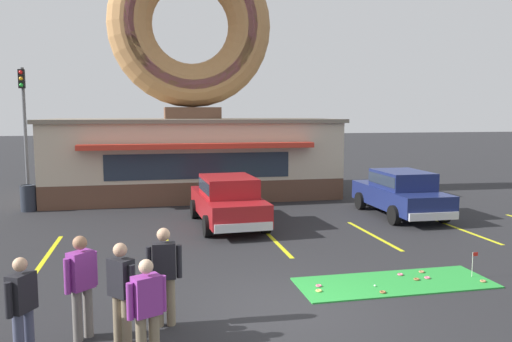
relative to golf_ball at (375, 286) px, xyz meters
name	(u,v)px	position (x,y,z in m)	size (l,w,h in m)	color
ground_plane	(285,312)	(-2.14, -0.81, -0.05)	(160.00, 160.00, 0.00)	#232326
donut_shop_building	(192,110)	(-2.57, 13.14, 3.69)	(12.30, 6.75, 10.96)	brown
putting_mat	(395,283)	(0.53, 0.16, -0.04)	(4.16, 1.49, 0.03)	green
mini_donut_near_left	(400,274)	(0.87, 0.56, 0.00)	(0.13, 0.13, 0.04)	#D8667F
mini_donut_near_right	(422,272)	(1.43, 0.63, 0.00)	(0.13, 0.13, 0.04)	#A5724C
mini_donut_mid_left	(427,278)	(1.33, 0.23, 0.00)	(0.13, 0.13, 0.04)	#D8667F
mini_donut_mid_centre	(483,281)	(2.37, -0.22, 0.00)	(0.13, 0.13, 0.04)	#A5724C
mini_donut_mid_right	(383,292)	(-0.01, -0.37, 0.00)	(0.13, 0.13, 0.04)	brown
mini_donut_far_left	(319,286)	(-1.13, 0.25, 0.00)	(0.13, 0.13, 0.04)	#D8667F
mini_donut_far_centre	(417,279)	(1.06, 0.19, 0.00)	(0.13, 0.13, 0.04)	brown
mini_donut_far_right	(319,291)	(-1.23, -0.03, 0.00)	(0.13, 0.13, 0.04)	#E5C666
golf_ball	(375,286)	(0.00, 0.00, 0.00)	(0.04, 0.04, 0.04)	white
putting_flag_pin	(474,258)	(2.39, 0.14, 0.39)	(0.13, 0.01, 0.55)	silver
car_navy	(401,191)	(4.11, 6.63, 0.82)	(2.03, 4.58, 1.60)	navy
car_red	(228,199)	(-2.05, 6.38, 0.82)	(2.14, 4.63, 1.60)	maroon
pedestrian_blue_sweater_man	(147,308)	(-4.57, -2.31, 0.81)	(0.55, 0.38, 1.57)	#7F7056
pedestrian_hooded_kid	(164,272)	(-4.29, -0.94, 0.89)	(0.60, 0.24, 1.69)	#7F7056
pedestrian_leather_jacket_man	(22,305)	(-6.32, -1.76, 0.80)	(0.40, 0.53, 1.54)	#474C66
pedestrian_beanie_man	(81,282)	(-5.58, -1.17, 0.88)	(0.46, 0.44, 1.68)	slate
pedestrian_crossing_woman	(121,289)	(-4.95, -1.55, 0.85)	(0.44, 0.46, 1.62)	#7F7056
trash_bin	(28,198)	(-8.87, 10.31, 0.45)	(0.57, 0.57, 0.97)	#232833
traffic_light_pole	(24,111)	(-10.38, 17.02, 3.66)	(0.28, 0.47, 5.80)	#595B60
parking_stripe_left	(49,253)	(-7.07, 4.19, -0.05)	(0.12, 3.60, 0.01)	yellow
parking_stripe_mid_left	(167,246)	(-4.07, 4.19, -0.05)	(0.12, 3.60, 0.01)	yellow
parking_stripe_centre	(275,241)	(-1.07, 4.19, -0.05)	(0.12, 3.60, 0.01)	yellow
parking_stripe_mid_right	(373,235)	(1.93, 4.19, -0.05)	(0.12, 3.60, 0.01)	yellow
parking_stripe_right	(463,230)	(4.93, 4.19, -0.05)	(0.12, 3.60, 0.01)	yellow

